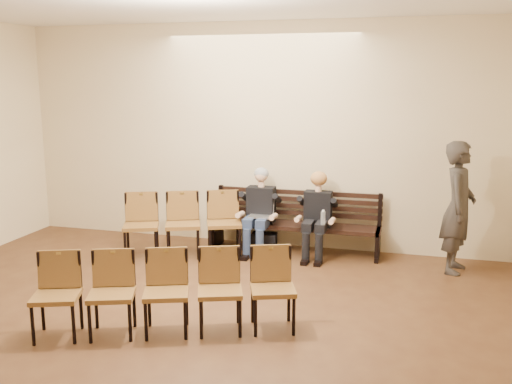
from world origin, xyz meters
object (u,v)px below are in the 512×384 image
at_px(bench, 295,238).
at_px(passerby, 459,198).
at_px(water_bottle, 323,226).
at_px(bag, 264,242).
at_px(seated_man, 259,212).
at_px(laptop, 260,217).
at_px(chair_row_front, 183,225).
at_px(seated_woman, 317,219).
at_px(chair_row_back, 166,293).

distance_m(bench, passerby, 2.49).
height_order(water_bottle, passerby, passerby).
bearing_deg(bag, passerby, -3.98).
xyz_separation_m(seated_man, laptop, (0.04, -0.12, -0.05)).
bearing_deg(chair_row_front, water_bottle, -15.90).
height_order(seated_man, chair_row_front, seated_man).
bearing_deg(bench, seated_woman, -18.55).
relative_size(seated_man, chair_row_back, 0.46).
bearing_deg(seated_man, chair_row_front, -153.13).
relative_size(seated_woman, chair_row_front, 0.67).
bearing_deg(seated_man, bench, 12.78).
height_order(seated_woman, laptop, seated_woman).
xyz_separation_m(bag, chair_row_front, (-1.11, -0.58, 0.34)).
height_order(bench, chair_row_front, chair_row_front).
distance_m(seated_man, bag, 0.49).
distance_m(laptop, bag, 0.47).
bearing_deg(seated_man, laptop, -70.64).
distance_m(seated_woman, chair_row_front, 2.01).
xyz_separation_m(bench, passerby, (2.33, -0.27, 0.82)).
bearing_deg(passerby, bag, 97.09).
distance_m(seated_man, chair_row_front, 1.18).
distance_m(bench, laptop, 0.65).
relative_size(seated_woman, passerby, 0.56).
bearing_deg(chair_row_back, water_bottle, 45.51).
distance_m(laptop, chair_row_back, 2.92).
bearing_deg(chair_row_back, passerby, 22.88).
bearing_deg(seated_woman, water_bottle, -64.95).
xyz_separation_m(seated_woman, chair_row_front, (-1.93, -0.53, -0.10)).
distance_m(bag, chair_row_front, 1.30).
relative_size(seated_man, bag, 3.29).
height_order(laptop, passerby, passerby).
bearing_deg(passerby, water_bottle, 105.76).
distance_m(laptop, chair_row_front, 1.17).
bearing_deg(bag, bench, 9.13).
relative_size(bench, seated_man, 2.07).
relative_size(laptop, water_bottle, 1.59).
bearing_deg(passerby, chair_row_back, 144.46).
height_order(bench, chair_row_back, chair_row_back).
height_order(seated_man, bag, seated_man).
distance_m(bench, water_bottle, 0.73).
bearing_deg(laptop, chair_row_back, -84.67).
distance_m(laptop, passerby, 2.85).
relative_size(seated_man, water_bottle, 5.67).
height_order(seated_man, chair_row_back, seated_man).
bearing_deg(bag, seated_woman, -3.13).
bearing_deg(chair_row_back, laptop, 64.95).
height_order(bench, seated_woman, seated_woman).
bearing_deg(chair_row_front, laptop, -1.80).
bearing_deg(seated_woman, bag, 176.87).
distance_m(seated_man, water_bottle, 1.07).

